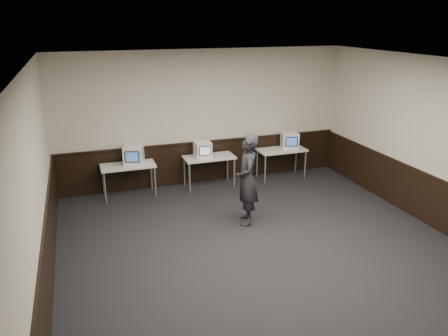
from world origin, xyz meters
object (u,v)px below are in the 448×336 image
object	(u,v)px
desk_right	(282,152)
emac_center	(203,149)
desk_center	(209,159)
emac_left	(134,155)
desk_left	(128,168)
person	(247,180)
emac_right	(290,140)

from	to	relation	value
desk_right	emac_center	world-z (taller)	emac_center
desk_center	desk_right	world-z (taller)	same
emac_left	emac_center	size ratio (longest dim) A/B	1.34
desk_left	emac_center	size ratio (longest dim) A/B	2.96
emac_left	person	distance (m)	2.86
desk_right	emac_center	xyz separation A→B (m)	(-2.05, 0.02, 0.26)
desk_left	emac_right	size ratio (longest dim) A/B	2.32
emac_left	emac_right	size ratio (longest dim) A/B	1.05
desk_left	desk_right	world-z (taller)	same
desk_right	emac_left	xyz separation A→B (m)	(-3.66, 0.03, 0.28)
desk_right	emac_left	distance (m)	3.67
emac_left	desk_left	bearing A→B (deg)	-153.92
desk_left	person	size ratio (longest dim) A/B	0.66
desk_left	emac_left	distance (m)	0.32
emac_right	person	bearing A→B (deg)	-118.24
desk_center	desk_left	bearing A→B (deg)	180.00
desk_center	emac_left	bearing A→B (deg)	179.17
desk_right	emac_center	size ratio (longest dim) A/B	2.96
desk_center	person	distance (m)	2.14
desk_left	desk_right	xyz separation A→B (m)	(3.80, 0.00, 0.00)
desk_right	emac_right	world-z (taller)	emac_right
emac_left	emac_center	world-z (taller)	emac_left
desk_center	desk_right	distance (m)	1.90
desk_center	desk_right	xyz separation A→B (m)	(1.90, 0.00, 0.00)
emac_left	emac_center	xyz separation A→B (m)	(1.61, -0.00, -0.03)
desk_left	desk_center	world-z (taller)	same
desk_right	person	world-z (taller)	person
desk_center	emac_left	world-z (taller)	emac_left
emac_right	emac_center	bearing A→B (deg)	-165.05
person	emac_center	bearing A→B (deg)	-157.72
person	desk_right	bearing A→B (deg)	155.20
desk_left	emac_right	world-z (taller)	emac_right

